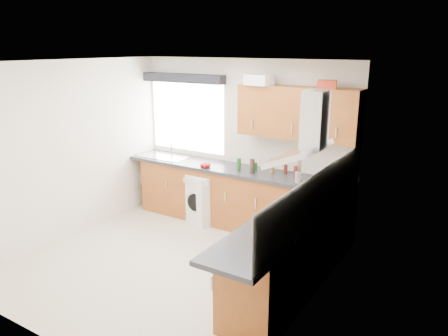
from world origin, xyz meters
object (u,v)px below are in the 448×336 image
Objects in this scene: oven at (292,253)px; extractor_hood at (306,137)px; washing_machine at (205,198)px; upper_cabinets at (298,113)px.

extractor_hood is (0.10, -0.00, 1.34)m from oven.
extractor_hood is 2.70m from washing_machine.
extractor_hood is at bearing -63.87° from upper_cabinets.
extractor_hood reaches higher than washing_machine.
upper_cabinets is (-0.65, 1.33, 0.03)m from extractor_hood.
washing_machine is (-1.94, 1.10, -0.04)m from oven.
extractor_hood is 0.46× the size of upper_cabinets.
washing_machine is (-1.39, -0.23, -1.42)m from upper_cabinets.
oven is at bearing 180.00° from extractor_hood.
oven is 0.50× the size of upper_cabinets.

